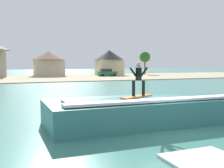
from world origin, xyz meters
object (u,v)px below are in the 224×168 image
at_px(wave_crest, 145,110).
at_px(house_gabled_white, 109,61).
at_px(car_far_shore, 107,73).
at_px(house_small_cottage, 49,62).
at_px(surfer, 139,77).
at_px(tree_tall_bare, 145,57).
at_px(surfboard, 137,96).

relative_size(wave_crest, house_gabled_white, 1.39).
distance_m(car_far_shore, house_small_cottage, 14.50).
bearing_deg(surfer, car_far_shore, 71.36).
bearing_deg(house_gabled_white, wave_crest, -109.01).
bearing_deg(tree_tall_bare, house_gabled_white, 178.98).
bearing_deg(wave_crest, surfboard, -164.01).
height_order(wave_crest, surfer, surfer).
relative_size(surfer, car_far_shore, 0.40).
xyz_separation_m(surfboard, car_far_shore, (16.05, 47.34, -0.52)).
xyz_separation_m(wave_crest, tree_tall_bare, (28.54, 52.71, 4.10)).
distance_m(house_small_cottage, tree_tall_bare, 25.57).
height_order(surfer, house_gabled_white, house_gabled_white).
relative_size(surfer, house_small_cottage, 0.21).
bearing_deg(wave_crest, car_far_shore, 71.87).
distance_m(wave_crest, tree_tall_bare, 60.08).
xyz_separation_m(car_far_shore, house_small_cottage, (-12.40, 7.07, 2.54)).
relative_size(car_far_shore, house_small_cottage, 0.52).
bearing_deg(car_far_shore, surfer, -108.64).
xyz_separation_m(house_small_cottage, tree_tall_bare, (25.49, -1.53, 1.28)).
relative_size(car_far_shore, house_gabled_white, 0.58).
xyz_separation_m(surfer, house_gabled_white, (18.76, 53.11, 1.19)).
distance_m(house_gabled_white, house_small_cottage, 15.23).
relative_size(house_gabled_white, house_small_cottage, 0.90).
distance_m(wave_crest, house_small_cottage, 54.39).
height_order(wave_crest, tree_tall_bare, tree_tall_bare).
bearing_deg(car_far_shore, wave_crest, -108.13).
bearing_deg(house_small_cottage, house_gabled_white, -5.06).
xyz_separation_m(house_gabled_white, tree_tall_bare, (10.32, -0.18, 1.11)).
bearing_deg(house_gabled_white, surfboard, -109.54).
bearing_deg(surfboard, tree_tall_bare, 61.14).
height_order(surfboard, tree_tall_bare, tree_tall_bare).
height_order(surfer, car_far_shore, surfer).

